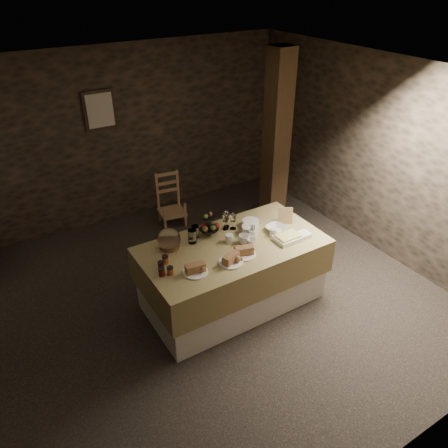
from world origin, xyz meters
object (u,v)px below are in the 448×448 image
buffet_table (233,270)px  fruit_stand (209,226)px  timber_column (276,141)px  chair (170,202)px

buffet_table → fruit_stand: bearing=111.6°
buffet_table → timber_column: 2.23m
fruit_stand → buffet_table: bearing=-68.4°
chair → timber_column: bearing=-19.8°
buffet_table → chair: 2.08m
buffet_table → fruit_stand: fruit_stand is taller
fruit_stand → timber_column: bearing=30.7°
chair → timber_column: (1.40, -0.75, 0.94)m
timber_column → buffet_table: bearing=-140.2°
buffet_table → fruit_stand: size_ratio=6.43×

